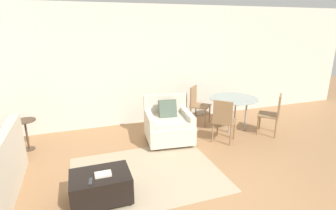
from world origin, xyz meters
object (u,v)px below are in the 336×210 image
at_px(dining_table, 233,101).
at_px(dining_chair_far_left, 197,102).
at_px(book_stack, 103,174).
at_px(dining_chair_near_left, 224,118).
at_px(dining_chair_near_right, 273,112).
at_px(armchair, 168,125).
at_px(ottoman, 101,186).
at_px(side_table, 26,129).
at_px(tv_remote_primary, 90,181).

height_order(dining_table, dining_chair_far_left, dining_chair_far_left).
bearing_deg(book_stack, dining_chair_near_left, 24.43).
bearing_deg(dining_chair_near_right, armchair, 168.73).
relative_size(ottoman, dining_chair_far_left, 0.87).
height_order(ottoman, dining_chair_near_left, dining_chair_near_left).
xyz_separation_m(book_stack, dining_chair_near_left, (2.47, 1.12, 0.10)).
bearing_deg(dining_chair_far_left, dining_chair_near_left, -90.00).
distance_m(ottoman, side_table, 2.35).
xyz_separation_m(ottoman, tv_remote_primary, (-0.13, -0.13, 0.19)).
relative_size(book_stack, side_table, 0.36).
xyz_separation_m(book_stack, dining_table, (3.08, 1.73, 0.22)).
relative_size(ottoman, side_table, 1.32).
bearing_deg(side_table, tv_remote_primary, -64.45).
distance_m(armchair, ottoman, 2.15).
height_order(side_table, dining_chair_far_left, dining_chair_far_left).
height_order(book_stack, dining_chair_far_left, dining_chair_far_left).
bearing_deg(tv_remote_primary, dining_chair_far_left, 42.67).
bearing_deg(dining_table, tv_remote_primary, -150.66).
xyz_separation_m(dining_table, dining_chair_far_left, (-0.61, 0.61, -0.12)).
height_order(side_table, dining_table, dining_table).
relative_size(side_table, dining_chair_far_left, 0.66).
bearing_deg(book_stack, armchair, 46.95).
xyz_separation_m(side_table, dining_chair_near_left, (3.67, -0.95, 0.10)).
distance_m(armchair, book_stack, 2.15).
xyz_separation_m(tv_remote_primary, dining_chair_near_right, (3.86, 1.22, 0.11)).
bearing_deg(dining_table, dining_chair_far_left, 135.00).
bearing_deg(dining_table, dining_chair_near_right, -45.00).
bearing_deg(side_table, dining_chair_near_right, -10.97).
xyz_separation_m(side_table, dining_chair_far_left, (3.67, 0.27, 0.10)).
height_order(side_table, dining_chair_near_right, dining_chair_near_right).
distance_m(armchair, dining_chair_far_left, 1.28).
bearing_deg(dining_chair_far_left, dining_chair_near_right, -45.00).
xyz_separation_m(armchair, dining_chair_near_right, (2.23, -0.44, 0.17)).
distance_m(armchair, dining_chair_near_right, 2.28).
height_order(armchair, tv_remote_primary, armchair).
bearing_deg(dining_chair_near_left, book_stack, -155.57).
xyz_separation_m(armchair, dining_table, (1.62, 0.16, 0.29)).
distance_m(side_table, dining_chair_near_right, 4.98).
bearing_deg(ottoman, tv_remote_primary, -133.63).
distance_m(book_stack, dining_chair_near_left, 2.72).
xyz_separation_m(tv_remote_primary, side_table, (-1.04, 2.17, 0.01)).
height_order(side_table, dining_chair_near_left, dining_chair_near_left).
relative_size(armchair, dining_table, 0.91).
xyz_separation_m(tv_remote_primary, dining_chair_far_left, (2.64, 2.43, 0.11)).
xyz_separation_m(ottoman, book_stack, (0.04, -0.04, 0.20)).
relative_size(dining_table, dining_chair_near_left, 1.20).
bearing_deg(tv_remote_primary, dining_table, 29.34).
height_order(dining_chair_near_left, dining_chair_far_left, same).
bearing_deg(ottoman, dining_chair_near_right, 16.21).
distance_m(armchair, side_table, 2.71).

